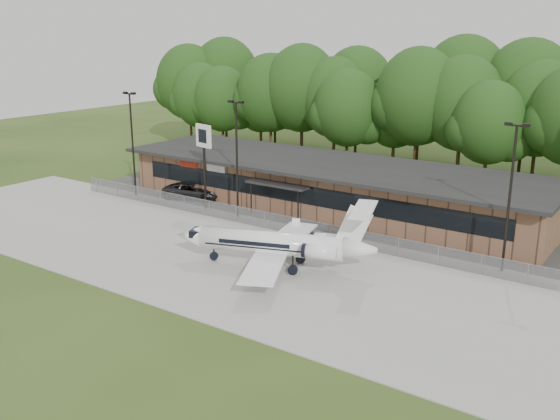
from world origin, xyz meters
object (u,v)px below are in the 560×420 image
Objects in this scene: terminal at (330,184)px; pole_sign at (204,145)px; business_jet at (279,245)px; suv at (193,191)px.

terminal is 12.11m from pole_sign.
terminal is 2.87× the size of business_jet.
terminal is 6.97× the size of suv.
terminal is 5.24× the size of pole_sign.
pole_sign reaches higher than business_jet.
suv is at bearing 129.84° from business_jet.
pole_sign reaches higher than terminal.
pole_sign is at bearing -141.95° from suv.
business_jet is (5.03, -15.55, -0.43)m from terminal.
pole_sign is (3.34, -2.00, 5.17)m from suv.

